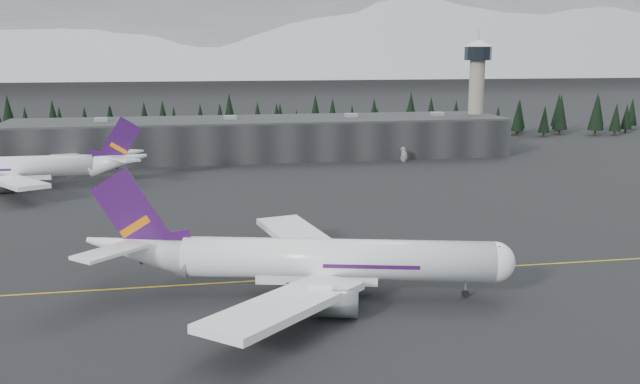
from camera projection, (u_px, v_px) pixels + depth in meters
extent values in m
plane|color=black|center=(343.00, 272.00, 113.06)|extent=(1400.00, 1400.00, 0.00)
cube|color=gold|center=(346.00, 276.00, 111.13)|extent=(400.00, 0.40, 0.02)
cube|color=black|center=(261.00, 139.00, 232.38)|extent=(160.00, 30.00, 12.00)
cube|color=#333335|center=(261.00, 119.00, 231.13)|extent=(160.00, 30.00, 0.60)
cylinder|color=gray|center=(476.00, 104.00, 246.69)|extent=(5.20, 5.20, 32.00)
cylinder|color=black|center=(478.00, 53.00, 243.29)|extent=(9.20, 9.20, 4.50)
cone|color=silver|center=(478.00, 43.00, 242.61)|extent=(10.00, 10.00, 2.00)
cube|color=black|center=(251.00, 123.00, 267.75)|extent=(360.00, 20.00, 15.00)
cylinder|color=white|center=(337.00, 259.00, 101.73)|extent=(44.38, 16.46, 5.78)
sphere|color=white|center=(494.00, 262.00, 100.33)|extent=(5.78, 5.78, 5.78)
cone|color=white|center=(139.00, 249.00, 103.38)|extent=(17.11, 9.57, 8.37)
cube|color=white|center=(306.00, 241.00, 117.00)|extent=(13.93, 28.05, 2.47)
cylinder|color=gray|center=(340.00, 261.00, 111.78)|extent=(6.97, 5.08, 3.66)
cube|color=white|center=(286.00, 305.00, 87.79)|extent=(23.84, 25.18, 2.47)
cylinder|color=gray|center=(334.00, 304.00, 92.93)|extent=(6.97, 5.08, 3.66)
cube|color=#37104D|center=(134.00, 217.00, 102.44)|extent=(11.95, 3.46, 14.35)
cube|color=orange|center=(136.00, 226.00, 102.71)|extent=(4.69, 1.67, 3.53)
cube|color=white|center=(138.00, 230.00, 108.89)|extent=(7.06, 11.38, 0.48)
cube|color=white|center=(111.00, 251.00, 97.58)|extent=(10.49, 10.62, 0.48)
cylinder|color=black|center=(466.00, 287.00, 101.33)|extent=(0.48, 0.48, 2.89)
cylinder|color=black|center=(294.00, 274.00, 107.15)|extent=(0.48, 0.48, 2.89)
cylinder|color=black|center=(287.00, 294.00, 98.67)|extent=(0.48, 0.48, 2.89)
cylinder|color=white|center=(6.00, 167.00, 181.56)|extent=(42.75, 6.05, 5.57)
cone|color=white|center=(118.00, 161.00, 186.67)|extent=(15.65, 5.74, 8.06)
cube|color=white|center=(17.00, 183.00, 169.07)|extent=(18.98, 26.38, 2.38)
cube|color=white|center=(40.00, 164.00, 196.74)|extent=(18.54, 26.50, 2.38)
cylinder|color=gray|center=(15.00, 173.00, 191.09)|extent=(6.07, 3.59, 3.53)
cube|color=#310F49|center=(119.00, 143.00, 185.83)|extent=(11.76, 0.60, 13.82)
cube|color=orange|center=(119.00, 148.00, 186.07)|extent=(4.53, 0.57, 3.40)
cube|color=white|center=(124.00, 159.00, 181.41)|extent=(8.80, 10.91, 0.46)
cube|color=white|center=(127.00, 153.00, 192.12)|extent=(8.64, 10.94, 0.46)
cylinder|color=black|center=(31.00, 184.00, 179.51)|extent=(0.46, 0.46, 2.78)
cylinder|color=black|center=(37.00, 178.00, 187.54)|extent=(0.46, 0.46, 2.78)
imported|color=silver|center=(86.00, 173.00, 198.96)|extent=(2.51, 4.82, 1.30)
imported|color=white|center=(404.00, 159.00, 223.53)|extent=(4.95, 2.65, 1.60)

